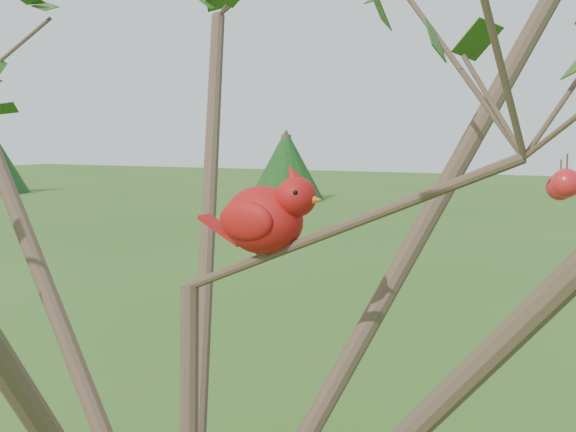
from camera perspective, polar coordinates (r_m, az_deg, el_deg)
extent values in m
sphere|color=red|center=(1.05, 21.12, 2.44)|extent=(0.04, 0.04, 0.04)
sphere|color=red|center=(1.12, 20.70, 2.17)|extent=(0.04, 0.04, 0.04)
ellipsoid|color=red|center=(1.25, -1.98, -0.33)|extent=(0.16, 0.12, 0.12)
sphere|color=red|center=(1.21, 0.67, 1.53)|extent=(0.07, 0.07, 0.07)
cone|color=red|center=(1.21, 0.44, 3.16)|extent=(0.05, 0.04, 0.05)
cone|color=#D85914|center=(1.20, 2.10, 1.29)|extent=(0.03, 0.03, 0.03)
ellipsoid|color=black|center=(1.20, 1.62, 1.26)|extent=(0.02, 0.04, 0.03)
cube|color=red|center=(1.30, -5.18, -1.10)|extent=(0.09, 0.04, 0.05)
ellipsoid|color=red|center=(1.29, -1.12, 0.05)|extent=(0.11, 0.04, 0.07)
ellipsoid|color=red|center=(1.22, -3.36, -0.37)|extent=(0.11, 0.04, 0.07)
cylinder|color=#3C2B20|center=(24.43, -0.15, 3.85)|extent=(0.33, 0.33, 2.22)
cone|color=#153813|center=(24.42, -0.15, 4.07)|extent=(2.59, 2.59, 2.41)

